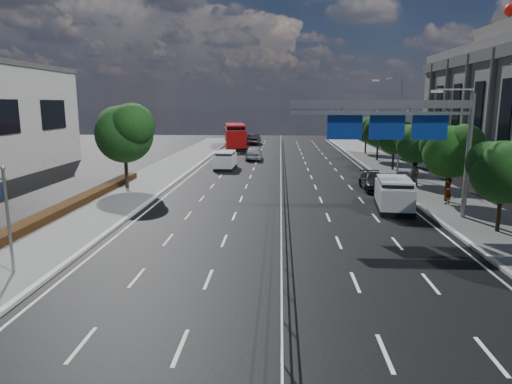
{
  "coord_description": "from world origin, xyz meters",
  "views": [
    {
      "loc": [
        -0.1,
        -16.44,
        6.65
      ],
      "look_at": [
        -1.24,
        5.34,
        2.4
      ],
      "focal_mm": 32.0,
      "sensor_mm": 36.0,
      "label": 1
    }
  ],
  "objects_px": {
    "parked_car_dark": "(374,182)",
    "silver_minivan": "(394,194)",
    "overhead_gantry": "(401,122)",
    "white_minivan": "(226,160)",
    "red_bus": "(235,136)",
    "pedestrian_b": "(414,174)",
    "near_car_dark": "(254,139)",
    "parked_car_teal": "(389,183)",
    "pedestrian_a": "(448,191)",
    "near_car_silver": "(254,153)"
  },
  "relations": [
    {
      "from": "near_car_dark",
      "to": "white_minivan",
      "type": "bearing_deg",
      "value": 91.74
    },
    {
      "from": "white_minivan",
      "to": "pedestrian_b",
      "type": "bearing_deg",
      "value": -29.19
    },
    {
      "from": "red_bus",
      "to": "near_car_silver",
      "type": "xyz_separation_m",
      "value": [
        3.63,
        -14.0,
        -1.09
      ]
    },
    {
      "from": "parked_car_teal",
      "to": "pedestrian_a",
      "type": "xyz_separation_m",
      "value": [
        2.61,
        -5.13,
        0.35
      ]
    },
    {
      "from": "silver_minivan",
      "to": "parked_car_dark",
      "type": "distance_m",
      "value": 6.67
    },
    {
      "from": "white_minivan",
      "to": "silver_minivan",
      "type": "height_order",
      "value": "silver_minivan"
    },
    {
      "from": "overhead_gantry",
      "to": "parked_car_dark",
      "type": "relative_size",
      "value": 2.25
    },
    {
      "from": "overhead_gantry",
      "to": "near_car_silver",
      "type": "height_order",
      "value": "overhead_gantry"
    },
    {
      "from": "near_car_silver",
      "to": "red_bus",
      "type": "bearing_deg",
      "value": -76.09
    },
    {
      "from": "overhead_gantry",
      "to": "pedestrian_a",
      "type": "xyz_separation_m",
      "value": [
        4.17,
        3.41,
        -4.6
      ]
    },
    {
      "from": "white_minivan",
      "to": "silver_minivan",
      "type": "distance_m",
      "value": 21.61
    },
    {
      "from": "white_minivan",
      "to": "near_car_dark",
      "type": "bearing_deg",
      "value": 89.74
    },
    {
      "from": "near_car_dark",
      "to": "pedestrian_b",
      "type": "height_order",
      "value": "pedestrian_b"
    },
    {
      "from": "near_car_silver",
      "to": "pedestrian_a",
      "type": "relative_size",
      "value": 2.7
    },
    {
      "from": "near_car_silver",
      "to": "parked_car_dark",
      "type": "xyz_separation_m",
      "value": [
        10.47,
        -18.9,
        -0.14
      ]
    },
    {
      "from": "near_car_silver",
      "to": "pedestrian_b",
      "type": "bearing_deg",
      "value": 126.72
    },
    {
      "from": "near_car_silver",
      "to": "parked_car_dark",
      "type": "distance_m",
      "value": 21.61
    },
    {
      "from": "silver_minivan",
      "to": "pedestrian_b",
      "type": "xyz_separation_m",
      "value": [
        3.38,
        7.55,
        0.14
      ]
    },
    {
      "from": "red_bus",
      "to": "parked_car_dark",
      "type": "distance_m",
      "value": 35.82
    },
    {
      "from": "red_bus",
      "to": "silver_minivan",
      "type": "bearing_deg",
      "value": -78.44
    },
    {
      "from": "parked_car_dark",
      "to": "pedestrian_a",
      "type": "height_order",
      "value": "pedestrian_a"
    },
    {
      "from": "overhead_gantry",
      "to": "parked_car_dark",
      "type": "height_order",
      "value": "overhead_gantry"
    },
    {
      "from": "silver_minivan",
      "to": "parked_car_teal",
      "type": "height_order",
      "value": "silver_minivan"
    },
    {
      "from": "near_car_dark",
      "to": "pedestrian_b",
      "type": "distance_m",
      "value": 41.63
    },
    {
      "from": "near_car_dark",
      "to": "pedestrian_b",
      "type": "relative_size",
      "value": 2.62
    },
    {
      "from": "red_bus",
      "to": "near_car_dark",
      "type": "bearing_deg",
      "value": 62.44
    },
    {
      "from": "pedestrian_b",
      "to": "near_car_dark",
      "type": "bearing_deg",
      "value": -45.58
    },
    {
      "from": "overhead_gantry",
      "to": "white_minivan",
      "type": "distance_m",
      "value": 23.74
    },
    {
      "from": "overhead_gantry",
      "to": "white_minivan",
      "type": "bearing_deg",
      "value": 122.17
    },
    {
      "from": "near_car_silver",
      "to": "parked_car_teal",
      "type": "relative_size",
      "value": 0.99
    },
    {
      "from": "parked_car_teal",
      "to": "overhead_gantry",
      "type": "bearing_deg",
      "value": -92.55
    },
    {
      "from": "silver_minivan",
      "to": "parked_car_dark",
      "type": "height_order",
      "value": "silver_minivan"
    },
    {
      "from": "white_minivan",
      "to": "silver_minivan",
      "type": "relative_size",
      "value": 0.86
    },
    {
      "from": "near_car_silver",
      "to": "pedestrian_b",
      "type": "relative_size",
      "value": 2.4
    },
    {
      "from": "near_car_silver",
      "to": "pedestrian_a",
      "type": "xyz_separation_m",
      "value": [
        14.14,
        -24.44,
        0.21
      ]
    },
    {
      "from": "overhead_gantry",
      "to": "pedestrian_b",
      "type": "bearing_deg",
      "value": 68.93
    },
    {
      "from": "parked_car_dark",
      "to": "pedestrian_b",
      "type": "xyz_separation_m",
      "value": [
        3.28,
        0.89,
        0.45
      ]
    },
    {
      "from": "near_car_dark",
      "to": "parked_car_teal",
      "type": "distance_m",
      "value": 42.11
    },
    {
      "from": "red_bus",
      "to": "near_car_dark",
      "type": "height_order",
      "value": "red_bus"
    },
    {
      "from": "overhead_gantry",
      "to": "pedestrian_b",
      "type": "xyz_separation_m",
      "value": [
        3.79,
        9.83,
        -4.49
      ]
    },
    {
      "from": "near_car_silver",
      "to": "silver_minivan",
      "type": "bearing_deg",
      "value": 111.46
    },
    {
      "from": "red_bus",
      "to": "pedestrian_a",
      "type": "relative_size",
      "value": 7.13
    },
    {
      "from": "overhead_gantry",
      "to": "parked_car_teal",
      "type": "bearing_deg",
      "value": 79.65
    },
    {
      "from": "overhead_gantry",
      "to": "parked_car_teal",
      "type": "xyz_separation_m",
      "value": [
        1.56,
        8.54,
        -4.95
      ]
    },
    {
      "from": "near_car_silver",
      "to": "pedestrian_b",
      "type": "xyz_separation_m",
      "value": [
        13.75,
        -18.01,
        0.32
      ]
    },
    {
      "from": "pedestrian_b",
      "to": "white_minivan",
      "type": "bearing_deg",
      "value": -7.98
    },
    {
      "from": "parked_car_dark",
      "to": "silver_minivan",
      "type": "bearing_deg",
      "value": -90.74
    },
    {
      "from": "white_minivan",
      "to": "pedestrian_a",
      "type": "bearing_deg",
      "value": -42.35
    },
    {
      "from": "pedestrian_b",
      "to": "red_bus",
      "type": "bearing_deg",
      "value": -38.11
    },
    {
      "from": "overhead_gantry",
      "to": "red_bus",
      "type": "distance_m",
      "value": 44.16
    }
  ]
}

